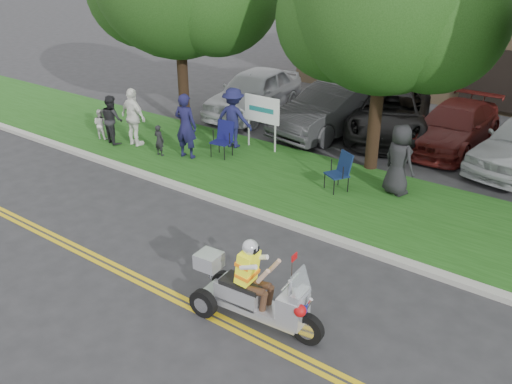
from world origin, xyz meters
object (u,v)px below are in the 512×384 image
Objects in this scene: parked_car_far_left at (254,92)px; parked_car_left at (335,109)px; spectator_adult_left at (186,126)px; parked_car_mid at (390,114)px; trike_scooter at (252,294)px; spectator_adult_mid at (112,119)px; spectator_adult_right at (134,117)px; lawn_chair_a at (341,169)px; parked_car_right at (454,126)px; lawn_chair_b at (224,137)px.

parked_car_far_left is 3.48m from parked_car_left.
spectator_adult_left reaches higher than parked_car_mid.
spectator_adult_mid is (-8.80, 4.42, 0.31)m from trike_scooter.
spectator_adult_right is (0.73, 0.26, 0.14)m from spectator_adult_mid.
spectator_adult_mid reaches higher than lawn_chair_a.
trike_scooter is 1.28× the size of spectator_adult_left.
spectator_adult_right reaches higher than lawn_chair_a.
lawn_chair_a is at bearing -168.94° from spectator_adult_right.
parked_car_right is (7.18, 0.84, -0.16)m from parked_car_far_left.
parked_car_left is (-3.80, 9.75, 0.27)m from trike_scooter.
spectator_adult_left reaches higher than lawn_chair_b.
parked_car_left is (5.00, 5.33, -0.04)m from spectator_adult_mid.
spectator_adult_left is 0.36× the size of parked_car_mid.
parked_car_far_left reaches higher than trike_scooter.
spectator_adult_right is at bearing -105.35° from parked_car_far_left.
lawn_chair_a is 0.20× the size of parked_car_left.
spectator_adult_right is at bearing -143.54° from lawn_chair_a.
lawn_chair_b is 0.21× the size of parked_car_left.
lawn_chair_b is (-5.28, 5.64, 0.13)m from trike_scooter.
spectator_adult_right is 0.37× the size of parked_car_far_left.
spectator_adult_mid is at bearing -123.67° from parked_car_left.
parked_car_left reaches higher than parked_car_mid.
parked_car_far_left is (1.53, 5.45, -0.03)m from spectator_adult_mid.
spectator_adult_left is 6.89m from parked_car_mid.
parked_car_left reaches higher than lawn_chair_b.
lawn_chair_b reaches higher than lawn_chair_a.
spectator_adult_left is 0.39× the size of parked_car_far_left.
spectator_adult_left is 2.02m from spectator_adult_right.
lawn_chair_a is at bearing 98.70° from trike_scooter.
parked_car_far_left is (-1.21, 4.99, -0.23)m from spectator_adult_left.
parked_car_left is at bearing 106.88° from trike_scooter.
spectator_adult_left is at bearing -105.44° from parked_car_left.
trike_scooter reaches higher than lawn_chair_b.
parked_car_far_left is at bearing 173.30° from lawn_chair_a.
trike_scooter is 10.47m from parked_car_left.
trike_scooter reaches higher than parked_car_mid.
spectator_adult_right is 5.26m from parked_car_far_left.
spectator_adult_left is at bearing -82.98° from parked_car_far_left.
parked_car_mid reaches higher than lawn_chair_b.
spectator_adult_mid is 0.31× the size of parked_car_far_left.
parked_car_far_left is 0.98× the size of parked_car_left.
parked_car_mid is (3.10, 4.92, 0.06)m from lawn_chair_b.
lawn_chair_a is 7.60m from spectator_adult_mid.
lawn_chair_b is at bearing -100.24° from parked_car_left.
parked_car_left is 3.84m from parked_car_right.
parked_car_right is at bearing 86.06° from trike_scooter.
lawn_chair_b is 4.68m from parked_car_far_left.
spectator_adult_right is 8.34m from parked_car_mid.
spectator_adult_right reaches higher than lawn_chair_b.
trike_scooter is 2.36× the size of lawn_chair_b.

